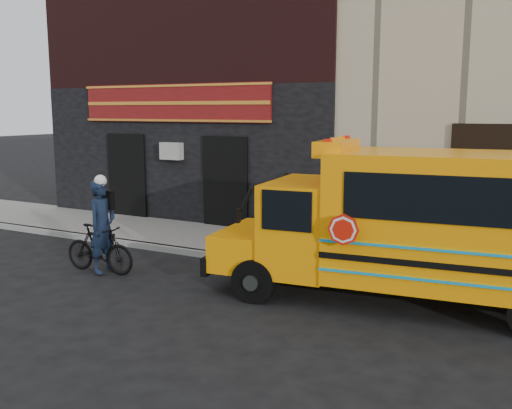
{
  "coord_description": "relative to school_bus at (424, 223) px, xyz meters",
  "views": [
    {
      "loc": [
        5.15,
        -8.43,
        3.47
      ],
      "look_at": [
        -0.34,
        1.85,
        1.52
      ],
      "focal_mm": 40.0,
      "sensor_mm": 36.0,
      "label": 1
    }
  ],
  "objects": [
    {
      "name": "cyclist",
      "position": [
        -6.41,
        -1.14,
        -0.53
      ],
      "size": [
        0.5,
        0.74,
        1.96
      ],
      "primitive_type": "imported",
      "rotation": [
        0.0,
        0.0,
        1.61
      ],
      "color": "black",
      "rests_on": "ground"
    },
    {
      "name": "ground",
      "position": [
        -3.14,
        -1.58,
        -1.51
      ],
      "size": [
        120.0,
        120.0,
        0.0
      ],
      "primitive_type": "plane",
      "color": "black",
      "rests_on": "ground"
    },
    {
      "name": "school_bus",
      "position": [
        0.0,
        0.0,
        0.0
      ],
      "size": [
        7.09,
        2.87,
        2.92
      ],
      "color": "black",
      "rests_on": "ground"
    },
    {
      "name": "curb",
      "position": [
        -3.14,
        1.02,
        -1.43
      ],
      "size": [
        40.0,
        0.2,
        0.15
      ],
      "primitive_type": "cube",
      "color": "gray",
      "rests_on": "ground"
    },
    {
      "name": "building",
      "position": [
        -3.19,
        8.88,
        4.62
      ],
      "size": [
        20.0,
        10.7,
        12.0
      ],
      "color": "tan",
      "rests_on": "sidewalk"
    },
    {
      "name": "bicycle",
      "position": [
        -6.54,
        -1.12,
        -0.98
      ],
      "size": [
        1.77,
        0.59,
        1.05
      ],
      "primitive_type": "imported",
      "rotation": [
        0.0,
        0.0,
        1.63
      ],
      "color": "black",
      "rests_on": "ground"
    },
    {
      "name": "sidewalk",
      "position": [
        -3.14,
        2.52,
        -1.43
      ],
      "size": [
        40.0,
        3.0,
        0.15
      ],
      "primitive_type": "cube",
      "color": "slate",
      "rests_on": "ground"
    }
  ]
}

